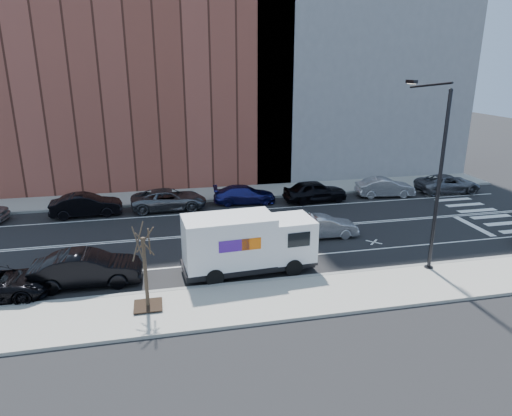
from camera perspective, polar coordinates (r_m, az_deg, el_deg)
name	(u,v)px	position (r m, az deg, el deg)	size (l,w,h in m)	color
ground	(263,231)	(28.87, 0.84, -2.84)	(120.00, 120.00, 0.00)	black
sidewalk_near	(307,296)	(21.13, 6.36, -10.88)	(44.00, 3.60, 0.15)	gray
sidewalk_far	(238,192)	(37.04, -2.25, 1.96)	(44.00, 3.60, 0.15)	gray
curb_near	(295,278)	(22.64, 4.91, -8.74)	(44.00, 0.25, 0.17)	gray
curb_far	(242,198)	(35.34, -1.74, 1.20)	(44.00, 0.25, 0.17)	gray
crosswalk	(484,213)	(35.87, 26.59, -0.62)	(3.00, 14.00, 0.01)	white
road_markings	(263,231)	(28.87, 0.84, -2.84)	(40.00, 8.60, 0.01)	white
bldg_brick	(129,52)	(41.95, -15.61, 18.31)	(26.00, 10.00, 22.00)	brown
bldg_concrete	(352,30)	(45.76, 11.91, 20.98)	(20.00, 10.00, 26.00)	slate
streetlight	(434,171)	(23.99, 21.42, 4.29)	(0.44, 4.02, 9.34)	black
street_tree	(146,280)	(19.93, -13.59, -8.70)	(1.20, 1.20, 3.75)	black
fedex_van	(248,243)	(22.78, -1.05, -4.34)	(6.77, 2.69, 3.04)	black
far_parked_b	(86,205)	(33.51, -20.45, 0.36)	(1.65, 4.72, 1.56)	black
far_parked_c	(169,199)	(33.41, -10.83, 1.07)	(2.47, 5.35, 1.49)	#515359
far_parked_d	(244,194)	(34.28, -1.45, 1.70)	(1.89, 4.66, 1.35)	navy
far_parked_e	(315,191)	(34.94, 7.39, 2.12)	(1.94, 4.82, 1.64)	black
far_parked_f	(385,187)	(37.42, 15.83, 2.50)	(1.56, 4.48, 1.48)	#9F9FA3
far_parked_g	(448,184)	(40.36, 22.86, 2.83)	(2.38, 5.17, 1.44)	#56575E
driving_sedan	(324,226)	(27.93, 8.47, -2.30)	(1.42, 4.06, 1.34)	#A8A8AD
near_parked_rear_a	(87,269)	(23.23, -20.35, -7.12)	(1.75, 5.03, 1.66)	black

